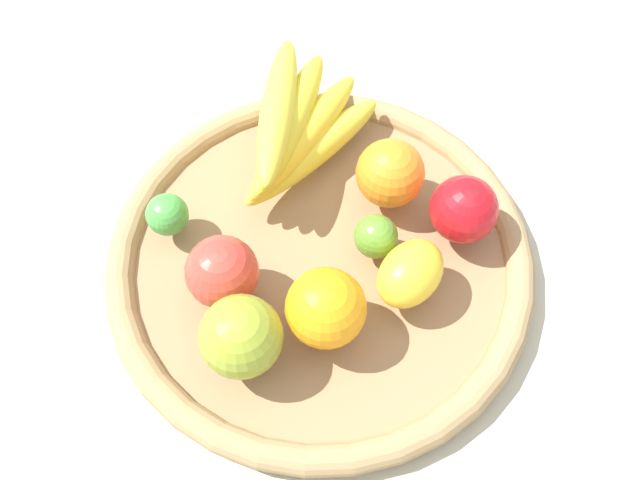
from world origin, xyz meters
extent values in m
plane|color=#B7B49C|center=(0.00, 0.00, 0.00)|extent=(2.40, 2.40, 0.00)
cylinder|color=#97734F|center=(0.00, 0.00, 0.01)|extent=(0.40, 0.40, 0.02)
torus|color=#A08155|center=(0.00, 0.00, 0.02)|extent=(0.43, 0.43, 0.03)
sphere|color=orange|center=(-0.07, 0.07, 0.07)|extent=(0.09, 0.09, 0.07)
sphere|color=#588F2C|center=(-0.01, 0.05, 0.05)|extent=(0.06, 0.06, 0.04)
sphere|color=#C23C30|center=(0.05, -0.09, 0.07)|extent=(0.07, 0.07, 0.07)
ellipsoid|color=yellow|center=(0.03, 0.09, 0.06)|extent=(0.09, 0.09, 0.05)
sphere|color=orange|center=(0.08, 0.01, 0.07)|extent=(0.08, 0.08, 0.07)
ellipsoid|color=yellow|center=(-0.11, -0.01, 0.05)|extent=(0.16, 0.15, 0.03)
ellipsoid|color=yellow|center=(-0.12, -0.02, 0.07)|extent=(0.18, 0.12, 0.03)
ellipsoid|color=yellow|center=(-0.12, -0.04, 0.08)|extent=(0.19, 0.08, 0.03)
ellipsoid|color=yellow|center=(-0.12, -0.05, 0.10)|extent=(0.19, 0.04, 0.03)
sphere|color=red|center=(-0.03, 0.14, 0.07)|extent=(0.09, 0.09, 0.07)
sphere|color=green|center=(-0.02, -0.15, 0.05)|extent=(0.06, 0.06, 0.04)
sphere|color=olive|center=(0.11, -0.06, 0.07)|extent=(0.10, 0.10, 0.07)
camera|label=1|loc=(0.33, 0.02, 0.62)|focal=38.26mm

